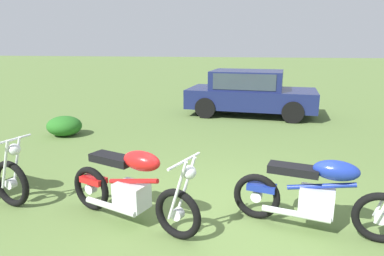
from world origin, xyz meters
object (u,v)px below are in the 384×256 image
(motorcycle_red, at_px, (132,187))
(motorcycle_blue, at_px, (318,194))
(car_navy, at_px, (249,90))
(shrub_low, at_px, (64,126))

(motorcycle_red, distance_m, motorcycle_blue, 2.28)
(car_navy, bearing_deg, motorcycle_red, -94.98)
(motorcycle_blue, bearing_deg, motorcycle_red, -160.61)
(motorcycle_red, height_order, shrub_low, motorcycle_red)
(shrub_low, bearing_deg, motorcycle_blue, -32.80)
(motorcycle_red, relative_size, motorcycle_blue, 0.97)
(motorcycle_red, bearing_deg, motorcycle_blue, 26.76)
(motorcycle_blue, relative_size, shrub_low, 2.32)
(motorcycle_red, distance_m, shrub_low, 4.98)
(motorcycle_blue, relative_size, car_navy, 0.48)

